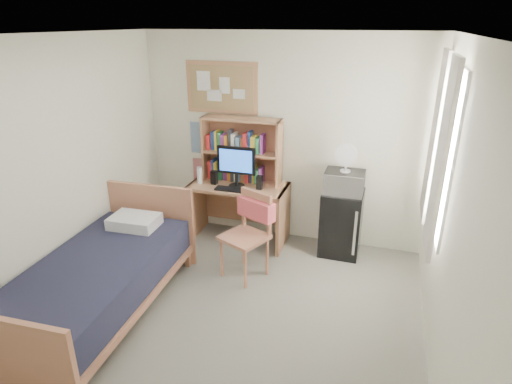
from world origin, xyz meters
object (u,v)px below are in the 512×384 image
(bulletin_board, at_px, (222,88))
(bed, at_px, (99,287))
(speaker_right, at_px, (260,183))
(microwave, at_px, (344,182))
(desk_chair, at_px, (244,237))
(monitor, at_px, (236,167))
(desk, at_px, (239,213))
(desk_fan, at_px, (346,159))
(speaker_left, at_px, (214,177))
(mini_fridge, at_px, (341,223))

(bulletin_board, relative_size, bed, 0.44)
(bed, relative_size, speaker_right, 12.45)
(speaker_right, bearing_deg, microwave, 5.70)
(desk_chair, xyz_separation_m, monitor, (-0.35, 0.73, 0.54))
(desk, relative_size, monitor, 2.41)
(microwave, relative_size, desk_fan, 1.47)
(microwave, bearing_deg, desk, -177.66)
(desk, bearing_deg, bulletin_board, 134.67)
(desk, xyz_separation_m, microwave, (1.31, 0.05, 0.55))
(speaker_left, bearing_deg, mini_fridge, 4.29)
(bed, bearing_deg, speaker_left, 72.14)
(desk_chair, height_order, desk_fan, desk_fan)
(microwave, distance_m, desk_fan, 0.29)
(monitor, height_order, speaker_right, monitor)
(microwave, bearing_deg, desk_fan, 0.00)
(monitor, relative_size, desk_fan, 1.65)
(microwave, height_order, desk_fan, desk_fan)
(bed, distance_m, speaker_left, 1.94)
(speaker_right, height_order, microwave, microwave)
(speaker_left, relative_size, desk_fan, 0.57)
(mini_fridge, xyz_separation_m, bed, (-2.09, -1.92, -0.11))
(bulletin_board, distance_m, microwave, 1.91)
(desk_fan, bearing_deg, desk_chair, -138.40)
(desk_chair, distance_m, speaker_right, 0.82)
(desk, relative_size, speaker_right, 7.22)
(bed, height_order, microwave, microwave)
(desk, bearing_deg, microwave, 1.78)
(desk, distance_m, bed, 2.01)
(desk, height_order, speaker_right, speaker_right)
(bulletin_board, height_order, desk_chair, bulletin_board)
(desk_chair, bearing_deg, speaker_right, 117.81)
(desk_fan, bearing_deg, bulletin_board, 170.98)
(mini_fridge, height_order, speaker_right, speaker_right)
(desk, relative_size, speaker_left, 7.00)
(monitor, bearing_deg, mini_fridge, 5.27)
(microwave, bearing_deg, desk_chair, -138.40)
(desk_chair, bearing_deg, mini_fridge, 65.88)
(speaker_right, bearing_deg, bed, -121.46)
(monitor, relative_size, speaker_left, 2.90)
(desk_chair, height_order, microwave, microwave)
(speaker_left, bearing_deg, speaker_right, 0.00)
(speaker_left, bearing_deg, desk_chair, -48.72)
(bulletin_board, xyz_separation_m, monitor, (0.31, -0.37, -0.89))
(mini_fridge, relative_size, microwave, 1.78)
(speaker_left, relative_size, speaker_right, 1.03)
(speaker_left, bearing_deg, monitor, 0.00)
(speaker_right, xyz_separation_m, microwave, (1.01, 0.11, 0.08))
(bulletin_board, xyz_separation_m, speaker_left, (0.01, -0.37, -1.06))
(desk, distance_m, desk_chair, 0.88)
(bed, relative_size, microwave, 4.68)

